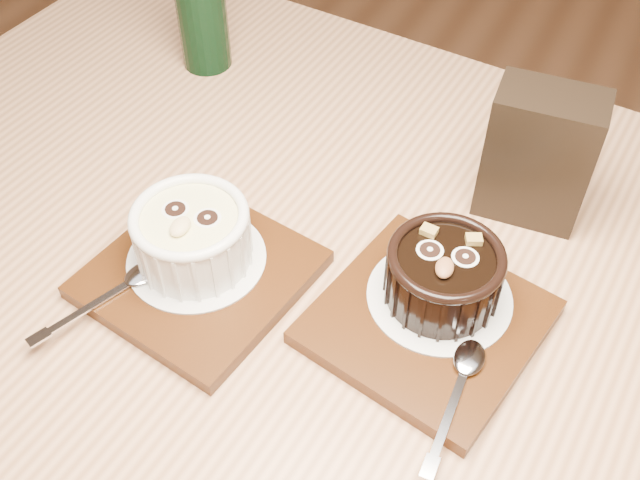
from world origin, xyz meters
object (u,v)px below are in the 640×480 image
Objects in this scene: tray_right at (427,322)px; green_bottle at (200,0)px; tray_left at (200,274)px; ramekin_white at (192,234)px; ramekin_dark at (444,273)px; table at (347,342)px; condiment_stand at (539,155)px.

tray_right is 0.80× the size of green_bottle.
tray_left is 0.04m from ramekin_white.
ramekin_white is at bearing -176.21° from ramekin_dark.
ramekin_white is 0.22m from tray_right.
tray_right is (0.22, 0.03, -0.04)m from ramekin_white.
ramekin_dark is at bearing 8.77° from table.
condiment_stand reaches higher than ramekin_dark.
ramekin_white is 0.76× the size of condiment_stand.
ramekin_white is at bearing -59.46° from green_bottle.
ramekin_dark is at bearing 87.06° from tray_right.
green_bottle is at bearing 170.03° from condiment_stand.
ramekin_white is 0.59× the size of tray_right.
tray_left is 1.69× the size of ramekin_white.
tray_right reaches higher than table.
tray_right is 0.48m from green_bottle.
green_bottle reaches higher than tray_right.
table is 9.01× the size of condiment_stand.
green_bottle is at bearing 137.89° from ramekin_dark.
table is 0.20m from ramekin_white.
table is 7.01× the size of tray_left.
tray_left is at bearing -55.24° from ramekin_white.
condiment_stand reaches higher than table.
tray_right is at bearing -104.06° from ramekin_dark.
condiment_stand is (0.04, 0.19, 0.06)m from tray_right.
green_bottle is at bearing 114.51° from ramekin_white.
tray_left is 0.36m from green_bottle.
condiment_stand is (0.12, 0.17, 0.16)m from table.
ramekin_white is 0.34m from green_bottle.
ramekin_white is 0.48× the size of green_bottle.
tray_left is at bearing -156.88° from table.
table is at bearing 171.32° from tray_right.
tray_left is 1.77× the size of ramekin_dark.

